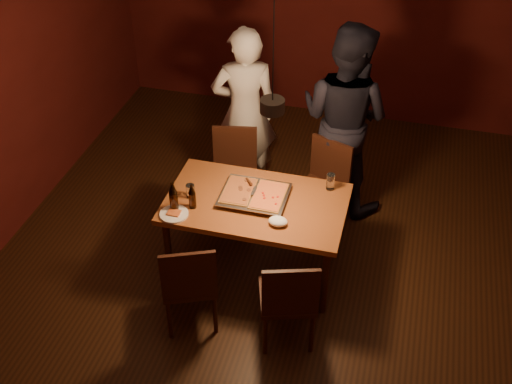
% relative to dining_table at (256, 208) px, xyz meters
% --- Properties ---
extents(room_shell, '(6.00, 6.00, 6.00)m').
position_rel_dining_table_xyz_m(room_shell, '(0.15, -0.12, 0.72)').
color(room_shell, '#351D0E').
rests_on(room_shell, ground).
extents(dining_table, '(1.50, 0.90, 0.75)m').
position_rel_dining_table_xyz_m(dining_table, '(0.00, 0.00, 0.00)').
color(dining_table, '#9A5327').
rests_on(dining_table, floor).
extents(chair_far_left, '(0.50, 0.50, 0.49)m').
position_rel_dining_table_xyz_m(chair_far_left, '(-0.41, 0.75, -0.14)').
color(chair_far_left, '#38190F').
rests_on(chair_far_left, floor).
extents(chair_far_right, '(0.54, 0.54, 0.49)m').
position_rel_dining_table_xyz_m(chair_far_right, '(0.46, 0.76, -0.14)').
color(chair_far_right, '#38190F').
rests_on(chair_far_right, floor).
extents(chair_near_left, '(0.55, 0.55, 0.49)m').
position_rel_dining_table_xyz_m(chair_near_left, '(-0.32, -0.79, -0.14)').
color(chair_near_left, '#38190F').
rests_on(chair_near_left, floor).
extents(chair_near_right, '(0.53, 0.53, 0.49)m').
position_rel_dining_table_xyz_m(chair_near_right, '(0.45, -0.77, -0.14)').
color(chair_near_right, '#38190F').
rests_on(chair_near_right, floor).
extents(pizza_tray, '(0.57, 0.48, 0.05)m').
position_rel_dining_table_xyz_m(pizza_tray, '(-0.02, 0.04, 0.10)').
color(pizza_tray, silver).
rests_on(pizza_tray, dining_table).
extents(pizza_meat, '(0.25, 0.39, 0.02)m').
position_rel_dining_table_xyz_m(pizza_meat, '(-0.16, 0.04, 0.13)').
color(pizza_meat, maroon).
rests_on(pizza_meat, pizza_tray).
extents(pizza_cheese, '(0.26, 0.41, 0.02)m').
position_rel_dining_table_xyz_m(pizza_cheese, '(0.10, 0.03, 0.13)').
color(pizza_cheese, gold).
rests_on(pizza_cheese, pizza_tray).
extents(spatula, '(0.21, 0.25, 0.04)m').
position_rel_dining_table_xyz_m(spatula, '(-0.03, 0.06, 0.14)').
color(spatula, silver).
rests_on(spatula, pizza_tray).
extents(beer_bottle_a, '(0.07, 0.07, 0.27)m').
position_rel_dining_table_xyz_m(beer_bottle_a, '(-0.62, -0.27, 0.21)').
color(beer_bottle_a, black).
rests_on(beer_bottle_a, dining_table).
extents(beer_bottle_b, '(0.06, 0.06, 0.23)m').
position_rel_dining_table_xyz_m(beer_bottle_b, '(-0.48, -0.20, 0.19)').
color(beer_bottle_b, black).
rests_on(beer_bottle_b, dining_table).
extents(water_glass_left, '(0.07, 0.07, 0.12)m').
position_rel_dining_table_xyz_m(water_glass_left, '(-0.55, -0.08, 0.13)').
color(water_glass_left, silver).
rests_on(water_glass_left, dining_table).
extents(water_glass_right, '(0.07, 0.07, 0.15)m').
position_rel_dining_table_xyz_m(water_glass_right, '(0.57, 0.33, 0.15)').
color(water_glass_right, silver).
rests_on(water_glass_right, dining_table).
extents(plate_slice, '(0.23, 0.23, 0.03)m').
position_rel_dining_table_xyz_m(plate_slice, '(-0.60, -0.34, 0.08)').
color(plate_slice, white).
rests_on(plate_slice, dining_table).
extents(napkin, '(0.16, 0.12, 0.07)m').
position_rel_dining_table_xyz_m(napkin, '(0.24, -0.24, 0.11)').
color(napkin, white).
rests_on(napkin, dining_table).
extents(diner_white, '(0.74, 0.61, 1.75)m').
position_rel_dining_table_xyz_m(diner_white, '(-0.42, 1.17, 0.20)').
color(diner_white, silver).
rests_on(diner_white, floor).
extents(diner_dark, '(1.12, 1.00, 1.89)m').
position_rel_dining_table_xyz_m(diner_dark, '(0.54, 1.20, 0.27)').
color(diner_dark, black).
rests_on(diner_dark, floor).
extents(pendant_lamp, '(0.18, 0.18, 1.10)m').
position_rel_dining_table_xyz_m(pendant_lamp, '(0.15, -0.12, 1.08)').
color(pendant_lamp, black).
rests_on(pendant_lamp, ceiling).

